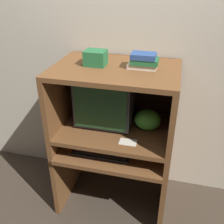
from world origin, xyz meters
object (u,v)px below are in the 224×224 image
object	(u,v)px
crt_monitor	(107,98)
storage_box	(96,58)
book_stack	(144,61)
snack_bag	(147,120)
keyboard	(101,153)
mouse	(137,157)

from	to	relation	value
crt_monitor	storage_box	xyz separation A→B (m)	(-0.06, -0.07, 0.36)
book_stack	snack_bag	bearing A→B (deg)	5.71
keyboard	snack_bag	bearing A→B (deg)	31.31
crt_monitor	keyboard	xyz separation A→B (m)	(0.02, -0.25, -0.37)
book_stack	keyboard	bearing A→B (deg)	-144.35
crt_monitor	storage_box	world-z (taller)	storage_box
keyboard	storage_box	size ratio (longest dim) A/B	2.97
mouse	storage_box	bearing A→B (deg)	155.61
snack_bag	book_stack	bearing A→B (deg)	-174.29
crt_monitor	snack_bag	size ratio (longest dim) A/B	2.14
snack_bag	book_stack	size ratio (longest dim) A/B	0.98
snack_bag	storage_box	size ratio (longest dim) A/B	1.34
crt_monitor	mouse	xyz separation A→B (m)	(0.31, -0.24, -0.37)
book_stack	mouse	bearing A→B (deg)	-84.90
mouse	book_stack	distance (m)	0.75
keyboard	mouse	size ratio (longest dim) A/B	6.54
mouse	snack_bag	distance (m)	0.31
crt_monitor	book_stack	distance (m)	0.47
keyboard	book_stack	xyz separation A→B (m)	(0.28, 0.20, 0.73)
keyboard	book_stack	world-z (taller)	book_stack
book_stack	crt_monitor	bearing A→B (deg)	169.01
crt_monitor	snack_bag	distance (m)	0.38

